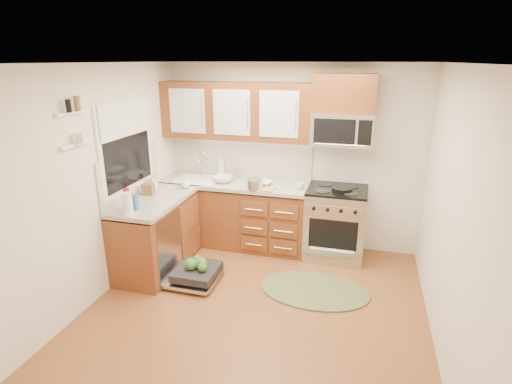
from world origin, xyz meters
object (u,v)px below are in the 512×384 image
(cutting_board, at_px, (263,189))
(cup, at_px, (300,185))
(dishwasher, at_px, (194,274))
(sink, at_px, (199,188))
(rug, at_px, (314,290))
(upper_cabinets, at_px, (236,111))
(skillet, at_px, (342,189))
(bowl_b, at_px, (223,179))
(microwave, at_px, (342,129))
(paper_towel_roll, at_px, (127,204))
(bowl_a, at_px, (263,183))
(stock_pot, at_px, (255,184))
(range, at_px, (335,223))

(cutting_board, relative_size, cup, 2.48)
(dishwasher, bearing_deg, sink, 109.20)
(rug, distance_m, cutting_board, 1.43)
(upper_cabinets, height_order, rug, upper_cabinets)
(skillet, bearing_deg, rug, -102.49)
(rug, distance_m, cup, 1.36)
(cutting_board, bearing_deg, sink, 168.65)
(cutting_board, distance_m, bowl_b, 0.63)
(dishwasher, xyz_separation_m, skillet, (1.60, 1.05, 0.87))
(microwave, distance_m, paper_towel_roll, 2.72)
(dishwasher, distance_m, bowl_a, 1.51)
(sink, relative_size, skillet, 2.47)
(microwave, height_order, rug, microwave)
(stock_pot, distance_m, cutting_board, 0.13)
(dishwasher, bearing_deg, cutting_board, 56.61)
(cutting_board, relative_size, bowl_b, 0.99)
(paper_towel_roll, bearing_deg, cup, 40.48)
(microwave, bearing_deg, paper_towel_roll, -143.57)
(cutting_board, relative_size, paper_towel_roll, 1.14)
(dishwasher, height_order, rug, dishwasher)
(cutting_board, distance_m, paper_towel_roll, 1.72)
(dishwasher, relative_size, skillet, 2.79)
(sink, distance_m, bowl_b, 0.42)
(sink, height_order, paper_towel_roll, paper_towel_roll)
(upper_cabinets, xyz_separation_m, microwave, (1.41, -0.02, -0.18))
(stock_pot, bearing_deg, microwave, 17.51)
(microwave, relative_size, bowl_b, 2.71)
(skillet, height_order, paper_towel_roll, paper_towel_roll)
(dishwasher, relative_size, stock_pot, 3.18)
(dishwasher, height_order, stock_pot, stock_pot)
(dishwasher, bearing_deg, upper_cabinets, 83.96)
(range, xyz_separation_m, bowl_a, (-0.98, -0.02, 0.48))
(range, xyz_separation_m, cup, (-0.48, -0.04, 0.49))
(skillet, bearing_deg, cutting_board, -172.60)
(rug, distance_m, bowl_a, 1.57)
(upper_cabinets, relative_size, skillet, 8.17)
(sink, xyz_separation_m, skillet, (1.99, -0.07, 0.17))
(sink, bearing_deg, range, 0.30)
(upper_cabinets, bearing_deg, skillet, -8.74)
(sink, height_order, skillet, skillet)
(range, xyz_separation_m, dishwasher, (-1.54, -1.13, -0.38))
(stock_pot, bearing_deg, rug, -38.76)
(sink, bearing_deg, bowl_b, -4.78)
(stock_pot, bearing_deg, cup, 16.34)
(bowl_a, height_order, bowl_b, bowl_b)
(skillet, bearing_deg, dishwasher, -146.78)
(sink, height_order, cutting_board, cutting_board)
(dishwasher, distance_m, paper_towel_roll, 1.16)
(cutting_board, xyz_separation_m, bowl_a, (-0.05, 0.19, 0.02))
(range, bearing_deg, microwave, 90.00)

